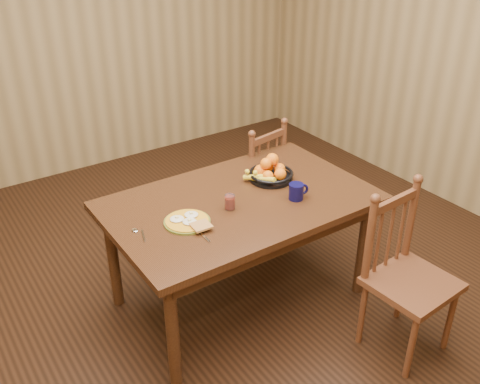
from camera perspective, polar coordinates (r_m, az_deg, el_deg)
room at (r=2.99m, az=0.00°, el=9.27°), size 4.52×5.02×2.72m
dining_table at (r=3.28m, az=0.00°, el=-2.06°), size 1.60×1.00×0.75m
chair_far at (r=4.12m, az=1.46°, el=1.32°), size 0.48×0.47×0.92m
chair_near at (r=3.19m, az=17.34°, el=-8.64°), size 0.47×0.45×0.98m
breakfast_plate at (r=3.02m, az=-5.59°, el=-3.12°), size 0.26×0.29×0.04m
fork at (r=2.92m, az=-4.16°, el=-4.38°), size 0.04×0.18×0.00m
spoon at (r=2.98m, az=-10.84°, el=-4.21°), size 0.05×0.16×0.01m
coffee_mug at (r=3.24m, az=6.07°, el=0.08°), size 0.13×0.09×0.10m
juice_glass at (r=3.12m, az=-1.09°, el=-1.12°), size 0.06×0.06×0.09m
fruit_bowl at (r=3.45m, az=3.22°, el=2.11°), size 0.32×0.29×0.17m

